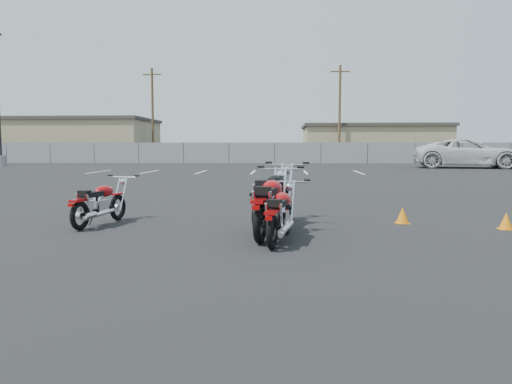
{
  "coord_description": "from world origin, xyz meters",
  "views": [
    {
      "loc": [
        0.68,
        -8.48,
        1.49
      ],
      "look_at": [
        0.2,
        0.6,
        0.65
      ],
      "focal_mm": 35.0,
      "sensor_mm": 36.0,
      "label": 1
    }
  ],
  "objects_px": {
    "motorcycle_third_red": "(281,215)",
    "motorcycle_rear_red": "(270,205)",
    "motorcycle_front_red": "(100,203)",
    "white_van": "(469,145)",
    "motorcycle_second_black": "(273,198)"
  },
  "relations": [
    {
      "from": "motorcycle_front_red",
      "to": "motorcycle_third_red",
      "type": "bearing_deg",
      "value": -23.15
    },
    {
      "from": "motorcycle_front_red",
      "to": "white_van",
      "type": "distance_m",
      "value": 30.34
    },
    {
      "from": "motorcycle_front_red",
      "to": "motorcycle_second_black",
      "type": "relative_size",
      "value": 0.77
    },
    {
      "from": "motorcycle_third_red",
      "to": "motorcycle_rear_red",
      "type": "relative_size",
      "value": 0.83
    },
    {
      "from": "motorcycle_second_black",
      "to": "white_van",
      "type": "height_order",
      "value": "white_van"
    },
    {
      "from": "motorcycle_second_black",
      "to": "motorcycle_third_red",
      "type": "distance_m",
      "value": 1.45
    },
    {
      "from": "motorcycle_third_red",
      "to": "motorcycle_rear_red",
      "type": "bearing_deg",
      "value": 107.03
    },
    {
      "from": "white_van",
      "to": "motorcycle_third_red",
      "type": "bearing_deg",
      "value": 164.58
    },
    {
      "from": "motorcycle_front_red",
      "to": "white_van",
      "type": "height_order",
      "value": "white_van"
    },
    {
      "from": "motorcycle_third_red",
      "to": "motorcycle_front_red",
      "type": "bearing_deg",
      "value": 156.85
    },
    {
      "from": "motorcycle_third_red",
      "to": "motorcycle_rear_red",
      "type": "distance_m",
      "value": 0.6
    },
    {
      "from": "motorcycle_rear_red",
      "to": "white_van",
      "type": "bearing_deg",
      "value": 64.14
    },
    {
      "from": "motorcycle_second_black",
      "to": "white_van",
      "type": "xyz_separation_m",
      "value": [
        12.85,
        25.7,
        1.04
      ]
    },
    {
      "from": "motorcycle_third_red",
      "to": "white_van",
      "type": "bearing_deg",
      "value": 64.92
    },
    {
      "from": "motorcycle_front_red",
      "to": "white_van",
      "type": "xyz_separation_m",
      "value": [
        16.11,
        25.68,
        1.16
      ]
    }
  ]
}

